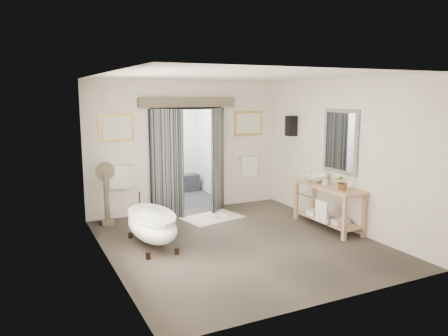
{
  "coord_description": "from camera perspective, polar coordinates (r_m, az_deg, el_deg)",
  "views": [
    {
      "loc": [
        -3.48,
        -6.56,
        2.6
      ],
      "look_at": [
        0.0,
        0.6,
        1.25
      ],
      "focal_mm": 35.0,
      "sensor_mm": 36.0,
      "label": 1
    }
  ],
  "objects": [
    {
      "name": "soap_bottle_a",
      "position": [
        8.68,
        13.07,
        -1.68
      ],
      "size": [
        0.09,
        0.1,
        0.17
      ],
      "primitive_type": "imported",
      "rotation": [
        0.0,
        0.0,
        -0.25
      ],
      "color": "gray",
      "rests_on": "vanity"
    },
    {
      "name": "pedestal_mirror",
      "position": [
        9.06,
        -15.12,
        -3.79
      ],
      "size": [
        0.38,
        0.24,
        1.28
      ],
      "color": "#6C6049",
      "rests_on": "ground_plane"
    },
    {
      "name": "soap_bottle_b",
      "position": [
        9.12,
        11.19,
        -1.05
      ],
      "size": [
        0.16,
        0.16,
        0.18
      ],
      "primitive_type": "imported",
      "rotation": [
        0.0,
        0.0,
        0.15
      ],
      "color": "gray",
      "rests_on": "vanity"
    },
    {
      "name": "slippers",
      "position": [
        9.39,
        -0.72,
        -6.18
      ],
      "size": [
        0.44,
        0.3,
        0.05
      ],
      "color": "silver",
      "rests_on": "rug"
    },
    {
      "name": "clawfoot_tub",
      "position": [
        7.68,
        -9.43,
        -7.23
      ],
      "size": [
        0.73,
        1.64,
        0.8
      ],
      "color": "black",
      "rests_on": "ground_plane"
    },
    {
      "name": "shower_room",
      "position": [
        11.24,
        -7.58,
        0.88
      ],
      "size": [
        2.22,
        2.01,
        2.51
      ],
      "color": "black",
      "rests_on": "ground_plane"
    },
    {
      "name": "basin",
      "position": [
        8.94,
        11.89,
        -1.34
      ],
      "size": [
        0.49,
        0.49,
        0.16
      ],
      "primitive_type": "imported",
      "rotation": [
        0.0,
        0.0,
        -0.03
      ],
      "color": "white",
      "rests_on": "vanity"
    },
    {
      "name": "ground_plane",
      "position": [
        7.87,
        1.94,
        -9.68
      ],
      "size": [
        5.0,
        5.0,
        0.0
      ],
      "primitive_type": "plane",
      "color": "brown"
    },
    {
      "name": "room_shell",
      "position": [
        7.33,
        2.26,
        3.81
      ],
      "size": [
        4.52,
        5.02,
        2.91
      ],
      "color": "silver",
      "rests_on": "ground_plane"
    },
    {
      "name": "back_wall_dressing",
      "position": [
        9.59,
        -4.49,
        3.4
      ],
      "size": [
        3.82,
        0.71,
        2.52
      ],
      "color": "black",
      "rests_on": "ground_plane"
    },
    {
      "name": "plant",
      "position": [
        8.34,
        15.28,
        -1.74
      ],
      "size": [
        0.34,
        0.32,
        0.31
      ],
      "primitive_type": "imported",
      "rotation": [
        0.0,
        0.0,
        -0.32
      ],
      "color": "gray",
      "rests_on": "vanity"
    },
    {
      "name": "rug",
      "position": [
        9.35,
        -1.53,
        -6.48
      ],
      "size": [
        1.34,
        1.03,
        0.01
      ],
      "primitive_type": "cube",
      "rotation": [
        0.0,
        0.0,
        0.21
      ],
      "color": "beige",
      "rests_on": "ground_plane"
    },
    {
      "name": "vanity",
      "position": [
        8.76,
        13.38,
        -4.47
      ],
      "size": [
        0.57,
        1.6,
        0.85
      ],
      "color": "tan",
      "rests_on": "ground_plane"
    }
  ]
}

